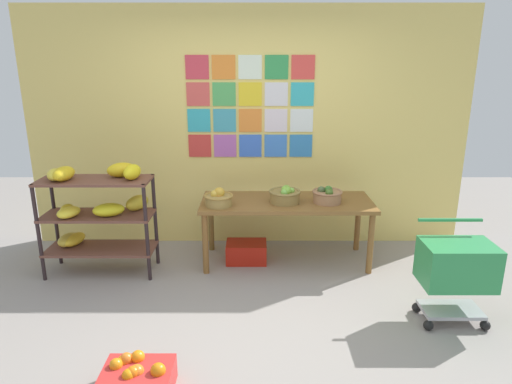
% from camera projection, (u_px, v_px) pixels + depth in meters
% --- Properties ---
extents(ground, '(9.50, 9.50, 0.00)m').
position_uv_depth(ground, '(246.00, 325.00, 3.58)').
color(ground, gray).
extents(back_wall_with_art, '(4.85, 0.07, 2.61)m').
position_uv_depth(back_wall_with_art, '(249.00, 130.00, 4.92)').
color(back_wall_with_art, '#EACF6B').
rests_on(back_wall_with_art, ground).
extents(banana_shelf_unit, '(1.06, 0.53, 1.10)m').
position_uv_depth(banana_shelf_unit, '(97.00, 207.00, 4.32)').
color(banana_shelf_unit, '#2C2022').
rests_on(banana_shelf_unit, ground).
extents(display_table, '(1.74, 0.70, 0.67)m').
position_uv_depth(display_table, '(288.00, 207.00, 4.58)').
color(display_table, brown).
rests_on(display_table, ground).
extents(fruit_basket_back_left, '(0.32, 0.32, 0.18)m').
position_uv_depth(fruit_basket_back_left, '(287.00, 195.00, 4.46)').
color(fruit_basket_back_left, olive).
rests_on(fruit_basket_back_left, display_table).
extents(fruit_basket_right, '(0.30, 0.30, 0.17)m').
position_uv_depth(fruit_basket_right, '(329.00, 195.00, 4.47)').
color(fruit_basket_right, '#A77850').
rests_on(fruit_basket_right, display_table).
extents(fruit_basket_back_right, '(0.29, 0.29, 0.18)m').
position_uv_depth(fruit_basket_back_right, '(220.00, 198.00, 4.37)').
color(fruit_basket_back_right, olive).
rests_on(fruit_basket_back_right, display_table).
extents(produce_crate_under_table, '(0.42, 0.29, 0.21)m').
position_uv_depth(produce_crate_under_table, '(248.00, 252.00, 4.70)').
color(produce_crate_under_table, '#B41D10').
rests_on(produce_crate_under_table, ground).
extents(orange_crate_foreground, '(0.44, 0.33, 0.23)m').
position_uv_depth(orange_crate_foreground, '(139.00, 378.00, 2.83)').
color(orange_crate_foreground, red).
rests_on(orange_crate_foreground, ground).
extents(shopping_cart, '(0.55, 0.41, 0.81)m').
position_uv_depth(shopping_cart, '(458.00, 268.00, 3.51)').
color(shopping_cart, black).
rests_on(shopping_cart, ground).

